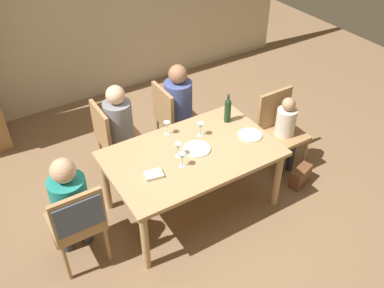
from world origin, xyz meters
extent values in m
plane|color=#846647|center=(0.00, 0.00, 0.00)|extent=(10.00, 10.00, 0.00)
cube|color=beige|center=(0.00, 2.71, 1.35)|extent=(6.40, 0.12, 2.70)
cube|color=tan|center=(0.00, 0.00, 0.70)|extent=(1.64, 1.01, 0.04)
cylinder|color=tan|center=(-0.75, -0.44, 0.34)|extent=(0.07, 0.07, 0.68)
cylinder|color=tan|center=(0.75, -0.44, 0.34)|extent=(0.07, 0.07, 0.68)
cylinder|color=tan|center=(-0.75, 0.44, 0.34)|extent=(0.07, 0.07, 0.68)
cylinder|color=tan|center=(0.75, 0.44, 0.34)|extent=(0.07, 0.07, 0.68)
cylinder|color=#A87F51|center=(-1.39, 0.19, 0.22)|extent=(0.04, 0.04, 0.44)
cylinder|color=#A87F51|center=(-1.01, 0.19, 0.22)|extent=(0.04, 0.04, 0.44)
cylinder|color=#A87F51|center=(-1.39, -0.19, 0.22)|extent=(0.04, 0.04, 0.44)
cylinder|color=#A87F51|center=(-1.01, -0.19, 0.22)|extent=(0.04, 0.04, 0.44)
cube|color=#A87F51|center=(-1.20, 0.00, 0.46)|extent=(0.44, 0.44, 0.04)
cube|color=#A87F51|center=(-1.20, -0.20, 0.70)|extent=(0.44, 0.04, 0.44)
cube|color=#4C5B75|center=(-1.20, -0.20, 0.72)|extent=(0.40, 0.07, 0.31)
cylinder|color=#A87F51|center=(-0.18, 1.08, 0.22)|extent=(0.04, 0.04, 0.44)
cylinder|color=#A87F51|center=(-0.18, 0.70, 0.22)|extent=(0.04, 0.04, 0.44)
cylinder|color=#A87F51|center=(-0.56, 1.08, 0.22)|extent=(0.04, 0.04, 0.44)
cylinder|color=#A87F51|center=(-0.56, 0.70, 0.22)|extent=(0.04, 0.04, 0.44)
cube|color=#A87F51|center=(-0.37, 0.89, 0.46)|extent=(0.44, 0.44, 0.04)
cube|color=#A87F51|center=(-0.57, 0.89, 0.70)|extent=(0.04, 0.44, 0.44)
cylinder|color=#A87F51|center=(0.56, 1.08, 0.22)|extent=(0.04, 0.04, 0.44)
cylinder|color=#A87F51|center=(0.56, 0.70, 0.22)|extent=(0.04, 0.04, 0.44)
cylinder|color=#A87F51|center=(0.18, 1.08, 0.22)|extent=(0.04, 0.04, 0.44)
cylinder|color=#A87F51|center=(0.18, 0.70, 0.22)|extent=(0.04, 0.04, 0.44)
cube|color=#A87F51|center=(0.37, 0.89, 0.46)|extent=(0.44, 0.44, 0.04)
cube|color=#A87F51|center=(0.17, 0.89, 0.70)|extent=(0.04, 0.44, 0.44)
cylinder|color=#A87F51|center=(1.39, -0.19, 0.22)|extent=(0.04, 0.04, 0.44)
cylinder|color=#A87F51|center=(1.01, -0.19, 0.22)|extent=(0.04, 0.04, 0.44)
cylinder|color=#A87F51|center=(1.39, 0.19, 0.22)|extent=(0.04, 0.04, 0.44)
cylinder|color=#A87F51|center=(1.01, 0.19, 0.22)|extent=(0.04, 0.04, 0.44)
cube|color=#A87F51|center=(1.20, 0.00, 0.46)|extent=(0.44, 0.44, 0.04)
cube|color=#A87F51|center=(1.20, 0.20, 0.70)|extent=(0.44, 0.04, 0.44)
cylinder|color=#33333D|center=(-1.29, 0.15, 0.23)|extent=(0.11, 0.11, 0.46)
cylinder|color=#33333D|center=(-1.11, 0.15, 0.23)|extent=(0.11, 0.11, 0.46)
cylinder|color=teal|center=(-1.20, 0.00, 0.70)|extent=(0.31, 0.31, 0.48)
sphere|color=tan|center=(-1.20, 0.00, 1.04)|extent=(0.21, 0.21, 0.21)
cylinder|color=#33333D|center=(-0.23, 0.98, 0.23)|extent=(0.11, 0.11, 0.46)
cylinder|color=#33333D|center=(-0.23, 0.80, 0.23)|extent=(0.11, 0.11, 0.46)
cylinder|color=gray|center=(-0.37, 0.89, 0.69)|extent=(0.30, 0.30, 0.46)
sphere|color=beige|center=(-0.37, 0.89, 1.02)|extent=(0.20, 0.20, 0.20)
cylinder|color=#33333D|center=(0.52, 0.98, 0.23)|extent=(0.12, 0.12, 0.46)
cylinder|color=#33333D|center=(0.52, 0.79, 0.23)|extent=(0.12, 0.12, 0.46)
cylinder|color=#475699|center=(0.37, 0.89, 0.70)|extent=(0.32, 0.32, 0.48)
sphere|color=#996B4C|center=(0.37, 0.89, 1.05)|extent=(0.21, 0.21, 0.21)
cylinder|color=#33333D|center=(1.26, -0.10, 0.23)|extent=(0.08, 0.08, 0.46)
cylinder|color=#33333D|center=(1.13, -0.10, 0.23)|extent=(0.08, 0.08, 0.46)
cylinder|color=beige|center=(1.20, 0.00, 0.63)|extent=(0.22, 0.22, 0.33)
sphere|color=tan|center=(1.20, 0.00, 0.86)|extent=(0.14, 0.14, 0.14)
cylinder|color=#19381E|center=(0.59, 0.25, 0.83)|extent=(0.07, 0.07, 0.22)
sphere|color=#19381E|center=(0.59, 0.25, 0.95)|extent=(0.07, 0.07, 0.07)
cylinder|color=#19381E|center=(0.59, 0.25, 1.00)|extent=(0.03, 0.03, 0.08)
cylinder|color=silver|center=(-0.18, -0.12, 0.72)|extent=(0.06, 0.06, 0.00)
cylinder|color=silver|center=(-0.18, -0.12, 0.76)|extent=(0.01, 0.01, 0.07)
cone|color=silver|center=(-0.18, -0.12, 0.83)|extent=(0.07, 0.07, 0.07)
cylinder|color=silver|center=(-0.14, 0.02, 0.72)|extent=(0.06, 0.06, 0.00)
cylinder|color=silver|center=(-0.14, 0.02, 0.76)|extent=(0.01, 0.01, 0.07)
cone|color=silver|center=(-0.14, 0.02, 0.83)|extent=(0.07, 0.07, 0.07)
cylinder|color=silver|center=(0.21, 0.19, 0.72)|extent=(0.06, 0.06, 0.00)
cylinder|color=silver|center=(0.21, 0.19, 0.76)|extent=(0.01, 0.01, 0.07)
cone|color=silver|center=(0.21, 0.19, 0.83)|extent=(0.07, 0.07, 0.07)
cylinder|color=silver|center=(-0.06, 0.38, 0.72)|extent=(0.06, 0.06, 0.00)
cylinder|color=silver|center=(-0.06, 0.38, 0.76)|extent=(0.01, 0.01, 0.07)
cone|color=silver|center=(-0.06, 0.38, 0.83)|extent=(0.07, 0.07, 0.07)
cylinder|color=silver|center=(0.06, 0.01, 0.73)|extent=(0.27, 0.27, 0.01)
cylinder|color=silver|center=(0.64, -0.08, 0.73)|extent=(0.24, 0.24, 0.01)
cube|color=beige|center=(-0.46, -0.11, 0.74)|extent=(0.18, 0.15, 0.03)
cube|color=brown|center=(1.20, -0.35, 0.11)|extent=(0.30, 0.20, 0.22)
camera|label=1|loc=(-1.64, -2.65, 3.23)|focal=39.23mm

